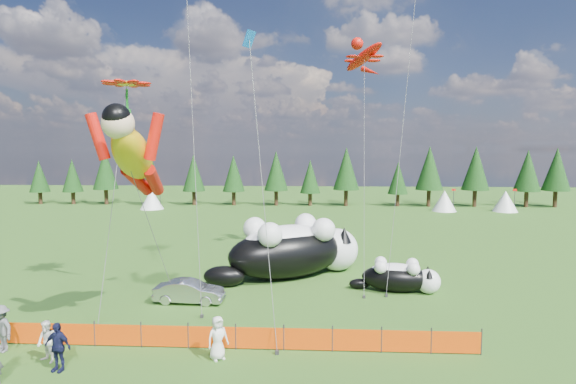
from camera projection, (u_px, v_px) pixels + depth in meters
The scene contains 15 objects.
ground at pixel (226, 321), 21.70m from camera, with size 160.00×160.00×0.00m, color #0D3A0A.
safety_fence at pixel (212, 337), 18.67m from camera, with size 22.06×0.06×1.10m.
tree_line at pixel (283, 179), 66.06m from camera, with size 90.00×4.00×8.00m, color black, non-canonical shape.
festival_tents at pixel (362, 200), 60.77m from camera, with size 50.00×3.20×2.80m, color white, non-canonical shape.
cat_large at pixel (294, 248), 29.22m from camera, with size 9.88×7.35×3.92m.
cat_small at pixel (400, 276), 26.19m from camera, with size 5.23×2.43×1.90m.
car at pixel (189, 291), 24.31m from camera, with size 1.31×3.75×1.24m, color #B5B6BB.
spectator_b at pixel (47, 342), 17.45m from camera, with size 0.80×0.47×1.65m, color white.
spectator_c at pixel (57, 347), 16.77m from camera, with size 1.09×0.56×1.87m, color #131535.
spectator_d at pixel (1, 329), 18.35m from camera, with size 1.27×0.65×1.96m, color #56565B.
spectator_e at pixel (218, 338), 17.71m from camera, with size 0.85×0.55×1.74m, color white.
superhero_kite at pixel (133, 155), 19.55m from camera, with size 5.49×7.70×10.97m.
gecko_kite at pixel (364, 57), 33.16m from camera, with size 5.55×12.87×17.78m.
flower_kite at pixel (127, 87), 24.19m from camera, with size 3.51×6.25×12.49m.
diamond_kite_c at pixel (250, 51), 20.21m from camera, with size 1.90×3.89×14.13m.
Camera 1 is at (4.09, -20.83, 8.29)m, focal length 28.00 mm.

